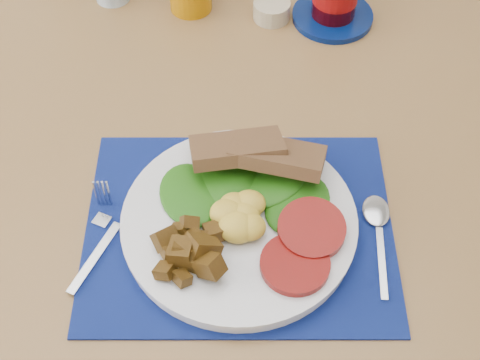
{
  "coord_description": "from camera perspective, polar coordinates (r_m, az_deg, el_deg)",
  "views": [
    {
      "loc": [
        0.21,
        -0.47,
        1.49
      ],
      "look_at": [
        0.19,
        0.06,
        0.8
      ],
      "focal_mm": 50.0,
      "sensor_mm": 36.0,
      "label": 1
    }
  ],
  "objects": [
    {
      "name": "table",
      "position": [
        1.08,
        -9.91,
        1.55
      ],
      "size": [
        1.4,
        0.9,
        0.75
      ],
      "color": "brown",
      "rests_on": "ground"
    },
    {
      "name": "breakfast_plate",
      "position": [
        0.86,
        -0.48,
        -3.48
      ],
      "size": [
        0.3,
        0.3,
        0.07
      ],
      "rotation": [
        0.0,
        0.0,
        0.03
      ],
      "color": "silver",
      "rests_on": "placemat"
    },
    {
      "name": "placemat",
      "position": [
        0.89,
        -0.08,
        -4.11
      ],
      "size": [
        0.41,
        0.33,
        0.0
      ],
      "primitive_type": "cube",
      "rotation": [
        0.0,
        0.0,
        0.03
      ],
      "color": "black",
      "rests_on": "table"
    },
    {
      "name": "fork",
      "position": [
        0.9,
        -11.9,
        -4.49
      ],
      "size": [
        0.06,
        0.16,
        0.0
      ],
      "rotation": [
        0.0,
        0.0,
        -0.4
      ],
      "color": "#B2B5BA",
      "rests_on": "placemat"
    },
    {
      "name": "ramekin",
      "position": [
        1.18,
        2.72,
        14.28
      ],
      "size": [
        0.06,
        0.06,
        0.03
      ],
      "primitive_type": "cylinder",
      "color": "tan",
      "rests_on": "table"
    },
    {
      "name": "spoon",
      "position": [
        0.9,
        11.67,
        -4.08
      ],
      "size": [
        0.04,
        0.16,
        0.0
      ],
      "rotation": [
        0.0,
        0.0,
        -0.03
      ],
      "color": "#B2B5BA",
      "rests_on": "placemat"
    }
  ]
}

